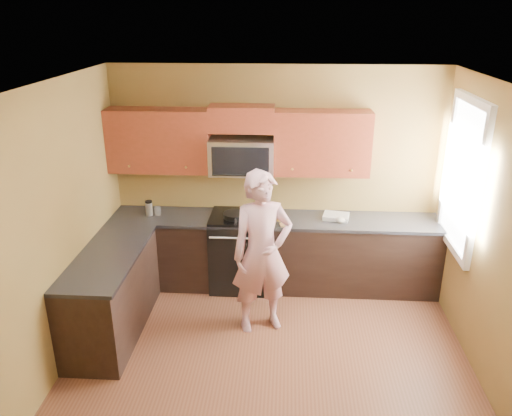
# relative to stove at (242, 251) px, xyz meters

# --- Properties ---
(floor) EXTENTS (4.00, 4.00, 0.00)m
(floor) POSITION_rel_stove_xyz_m (0.40, -1.68, -0.47)
(floor) COLOR brown
(floor) RESTS_ON ground
(ceiling) EXTENTS (4.00, 4.00, 0.00)m
(ceiling) POSITION_rel_stove_xyz_m (0.40, -1.68, 2.23)
(ceiling) COLOR white
(ceiling) RESTS_ON ground
(wall_back) EXTENTS (4.00, 0.00, 4.00)m
(wall_back) POSITION_rel_stove_xyz_m (0.40, 0.32, 0.88)
(wall_back) COLOR brown
(wall_back) RESTS_ON ground
(wall_left) EXTENTS (0.00, 4.00, 4.00)m
(wall_left) POSITION_rel_stove_xyz_m (-1.60, -1.68, 0.88)
(wall_left) COLOR brown
(wall_left) RESTS_ON ground
(wall_right) EXTENTS (0.00, 4.00, 4.00)m
(wall_right) POSITION_rel_stove_xyz_m (2.40, -1.68, 0.88)
(wall_right) COLOR brown
(wall_right) RESTS_ON ground
(cabinet_back_run) EXTENTS (4.00, 0.60, 0.88)m
(cabinet_back_run) POSITION_rel_stove_xyz_m (0.40, 0.02, -0.03)
(cabinet_back_run) COLOR black
(cabinet_back_run) RESTS_ON floor
(cabinet_left_run) EXTENTS (0.60, 1.60, 0.88)m
(cabinet_left_run) POSITION_rel_stove_xyz_m (-1.30, -1.08, -0.03)
(cabinet_left_run) COLOR black
(cabinet_left_run) RESTS_ON floor
(countertop_back) EXTENTS (4.00, 0.62, 0.04)m
(countertop_back) POSITION_rel_stove_xyz_m (0.40, 0.01, 0.43)
(countertop_back) COLOR black
(countertop_back) RESTS_ON cabinet_back_run
(countertop_left) EXTENTS (0.62, 1.60, 0.04)m
(countertop_left) POSITION_rel_stove_xyz_m (-1.29, -1.08, 0.43)
(countertop_left) COLOR black
(countertop_left) RESTS_ON cabinet_left_run
(stove) EXTENTS (0.76, 0.65, 0.95)m
(stove) POSITION_rel_stove_xyz_m (0.00, 0.00, 0.00)
(stove) COLOR black
(stove) RESTS_ON floor
(microwave) EXTENTS (0.76, 0.40, 0.42)m
(microwave) POSITION_rel_stove_xyz_m (0.00, 0.12, 0.97)
(microwave) COLOR silver
(microwave) RESTS_ON wall_back
(upper_cab_left) EXTENTS (1.22, 0.33, 0.75)m
(upper_cab_left) POSITION_rel_stove_xyz_m (-0.99, 0.16, 0.97)
(upper_cab_left) COLOR maroon
(upper_cab_left) RESTS_ON wall_back
(upper_cab_right) EXTENTS (1.12, 0.33, 0.75)m
(upper_cab_right) POSITION_rel_stove_xyz_m (0.94, 0.16, 0.97)
(upper_cab_right) COLOR maroon
(upper_cab_right) RESTS_ON wall_back
(upper_cab_over_mw) EXTENTS (0.76, 0.33, 0.30)m
(upper_cab_over_mw) POSITION_rel_stove_xyz_m (0.00, 0.16, 1.62)
(upper_cab_over_mw) COLOR maroon
(upper_cab_over_mw) RESTS_ON wall_back
(window) EXTENTS (0.06, 1.06, 1.66)m
(window) POSITION_rel_stove_xyz_m (2.38, -0.48, 1.17)
(window) COLOR white
(window) RESTS_ON wall_right
(woman) EXTENTS (0.76, 0.63, 1.79)m
(woman) POSITION_rel_stove_xyz_m (0.30, -0.89, 0.42)
(woman) COLOR #D16886
(woman) RESTS_ON floor
(frying_pan) EXTENTS (0.34, 0.52, 0.06)m
(frying_pan) POSITION_rel_stove_xyz_m (-0.07, -0.07, 0.47)
(frying_pan) COLOR black
(frying_pan) RESTS_ON stove
(butter_tub) EXTENTS (0.15, 0.15, 0.10)m
(butter_tub) POSITION_rel_stove_xyz_m (0.47, -0.02, 0.45)
(butter_tub) COLOR gold
(butter_tub) RESTS_ON countertop_back
(toast_slice) EXTENTS (0.13, 0.13, 0.01)m
(toast_slice) POSITION_rel_stove_xyz_m (0.53, -0.20, 0.45)
(toast_slice) COLOR #B27F47
(toast_slice) RESTS_ON countertop_back
(napkin_a) EXTENTS (0.11, 0.12, 0.06)m
(napkin_a) POSITION_rel_stove_xyz_m (0.21, -0.15, 0.48)
(napkin_a) COLOR silver
(napkin_a) RESTS_ON countertop_back
(napkin_b) EXTENTS (0.16, 0.16, 0.07)m
(napkin_b) POSITION_rel_stove_xyz_m (1.19, -0.06, 0.48)
(napkin_b) COLOR silver
(napkin_b) RESTS_ON countertop_back
(dish_towel) EXTENTS (0.34, 0.30, 0.05)m
(dish_towel) POSITION_rel_stove_xyz_m (1.14, 0.06, 0.47)
(dish_towel) COLOR silver
(dish_towel) RESTS_ON countertop_back
(travel_mug) EXTENTS (0.09, 0.09, 0.19)m
(travel_mug) POSITION_rel_stove_xyz_m (-1.14, 0.01, 0.45)
(travel_mug) COLOR silver
(travel_mug) RESTS_ON countertop_back
(glass_a) EXTENTS (0.08, 0.08, 0.12)m
(glass_a) POSITION_rel_stove_xyz_m (-1.03, 0.01, 0.51)
(glass_a) COLOR silver
(glass_a) RESTS_ON countertop_back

